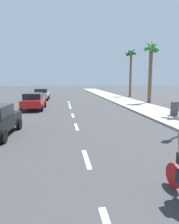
# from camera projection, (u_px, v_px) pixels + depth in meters

# --- Properties ---
(ground_plane) EXTENTS (160.00, 160.00, 0.00)m
(ground_plane) POSITION_uv_depth(u_px,v_px,m) (71.00, 110.00, 19.42)
(ground_plane) COLOR #38383A
(sidewalk_strip) EXTENTS (3.60, 80.00, 0.14)m
(sidewalk_strip) POSITION_uv_depth(u_px,v_px,m) (137.00, 105.00, 22.31)
(sidewalk_strip) COLOR #9E998E
(sidewalk_strip) RESTS_ON ground
(lane_stripe_2) EXTENTS (0.16, 1.80, 0.01)m
(lane_stripe_2) POSITION_uv_depth(u_px,v_px,m) (86.00, 159.00, 7.40)
(lane_stripe_2) COLOR white
(lane_stripe_2) RESTS_ON ground
(lane_stripe_3) EXTENTS (0.16, 1.80, 0.01)m
(lane_stripe_3) POSITION_uv_depth(u_px,v_px,m) (76.00, 127.00, 12.41)
(lane_stripe_3) COLOR white
(lane_stripe_3) RESTS_ON ground
(lane_stripe_4) EXTENTS (0.16, 1.80, 0.01)m
(lane_stripe_4) POSITION_uv_depth(u_px,v_px,m) (73.00, 115.00, 16.33)
(lane_stripe_4) COLOR white
(lane_stripe_4) RESTS_ON ground
(lane_stripe_5) EXTENTS (0.16, 1.80, 0.01)m
(lane_stripe_5) POSITION_uv_depth(u_px,v_px,m) (70.00, 108.00, 20.98)
(lane_stripe_5) COLOR white
(lane_stripe_5) RESTS_ON ground
(lane_stripe_6) EXTENTS (0.16, 1.80, 0.01)m
(lane_stripe_6) POSITION_uv_depth(u_px,v_px,m) (69.00, 105.00, 23.26)
(lane_stripe_6) COLOR white
(lane_stripe_6) RESTS_ON ground
(lane_stripe_7) EXTENTS (0.16, 1.80, 0.01)m
(lane_stripe_7) POSITION_uv_depth(u_px,v_px,m) (69.00, 102.00, 25.92)
(lane_stripe_7) COLOR white
(lane_stripe_7) RESTS_ON ground
(parked_car_red) EXTENTS (2.05, 4.32, 1.57)m
(parked_car_red) POSITION_uv_depth(u_px,v_px,m) (34.00, 101.00, 19.48)
(parked_car_red) COLOR red
(parked_car_red) RESTS_ON ground
(parked_car_silver) EXTENTS (2.04, 4.41, 1.57)m
(parked_car_silver) POSITION_uv_depth(u_px,v_px,m) (42.00, 94.00, 28.96)
(parked_car_silver) COLOR #B7BABF
(parked_car_silver) RESTS_ON ground
(palm_tree_far) EXTENTS (1.92, 1.76, 7.24)m
(palm_tree_far) POSITION_uv_depth(u_px,v_px,m) (151.00, 58.00, 23.61)
(palm_tree_far) COLOR brown
(palm_tree_far) RESTS_ON ground
(palm_tree_distant) EXTENTS (1.92, 1.57, 7.95)m
(palm_tree_distant) POSITION_uv_depth(u_px,v_px,m) (131.00, 60.00, 33.41)
(palm_tree_distant) COLOR brown
(palm_tree_distant) RESTS_ON ground
(trash_bin_far) EXTENTS (0.60, 0.60, 1.03)m
(trash_bin_far) POSITION_uv_depth(u_px,v_px,m) (175.00, 109.00, 15.57)
(trash_bin_far) COLOR #47474C
(trash_bin_far) RESTS_ON sidewalk_strip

